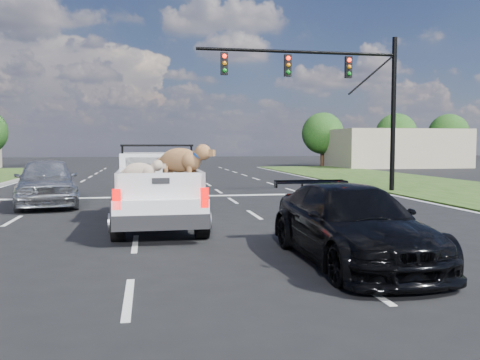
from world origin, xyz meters
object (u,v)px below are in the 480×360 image
object	(u,v)px
silver_sedan	(47,181)
black_coupe	(351,224)
traffic_signal	(344,87)
pickup_truck	(159,187)

from	to	relation	value
silver_sedan	black_coupe	xyz separation A→B (m)	(7.20, -10.19, -0.16)
silver_sedan	traffic_signal	bearing A→B (deg)	2.87
black_coupe	pickup_truck	bearing A→B (deg)	122.79
traffic_signal	silver_sedan	xyz separation A→B (m)	(-12.20, -2.77, -3.86)
traffic_signal	black_coupe	size ratio (longest dim) A/B	1.87
traffic_signal	silver_sedan	distance (m)	13.09
traffic_signal	black_coupe	xyz separation A→B (m)	(-5.00, -12.96, -4.02)
pickup_truck	black_coupe	world-z (taller)	pickup_truck
traffic_signal	black_coupe	world-z (taller)	traffic_signal
traffic_signal	pickup_truck	xyz separation A→B (m)	(-8.37, -7.87, -3.70)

